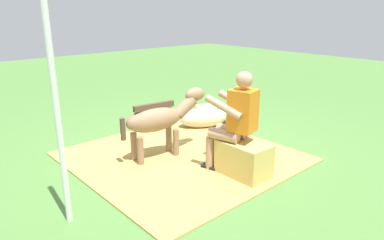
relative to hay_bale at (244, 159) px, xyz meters
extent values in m
plane|color=#4C7A38|center=(0.98, -0.02, -0.23)|extent=(24.00, 24.00, 0.00)
cube|color=tan|center=(0.97, 0.20, -0.22)|extent=(2.83, 2.81, 0.02)
cube|color=tan|center=(0.00, 0.00, 0.00)|extent=(0.64, 0.42, 0.45)
cylinder|color=tan|center=(0.22, 0.14, 0.30)|extent=(0.42, 0.23, 0.14)
cylinder|color=tan|center=(0.42, 0.19, 0.00)|extent=(0.11, 0.11, 0.45)
cube|color=black|center=(0.42, 0.19, -0.20)|extent=(0.24, 0.15, 0.06)
cylinder|color=tan|center=(0.27, -0.05, 0.30)|extent=(0.42, 0.23, 0.14)
cylinder|color=tan|center=(0.46, 0.00, 0.00)|extent=(0.11, 0.11, 0.45)
cube|color=black|center=(0.46, 0.00, -0.20)|extent=(0.24, 0.15, 0.06)
cube|color=orange|center=(0.05, 0.00, 0.63)|extent=(0.36, 0.34, 0.52)
cylinder|color=tan|center=(0.19, 0.20, 0.68)|extent=(0.51, 0.20, 0.26)
cylinder|color=tan|center=(0.26, -0.11, 0.68)|extent=(0.51, 0.20, 0.26)
sphere|color=tan|center=(0.05, 0.00, 1.01)|extent=(0.20, 0.20, 0.20)
ellipsoid|color=#8C6B4C|center=(1.19, 0.50, 0.35)|extent=(0.43, 0.87, 0.34)
cylinder|color=#8C6B4C|center=(1.25, 0.21, -0.02)|extent=(0.09, 0.09, 0.41)
cylinder|color=#8C6B4C|center=(1.05, 0.24, -0.02)|extent=(0.09, 0.09, 0.41)
cylinder|color=#8C6B4C|center=(1.32, 0.77, -0.02)|extent=(0.09, 0.09, 0.41)
cylinder|color=#8C6B4C|center=(1.12, 0.80, -0.02)|extent=(0.09, 0.09, 0.41)
cylinder|color=#8C6B4C|center=(1.12, 0.01, 0.45)|extent=(0.23, 0.39, 0.33)
ellipsoid|color=#8C6B4C|center=(1.10, -0.17, 0.61)|extent=(0.20, 0.34, 0.20)
cube|color=#4D3A2A|center=(1.19, 0.50, 0.54)|extent=(0.14, 0.60, 0.08)
cylinder|color=#4D3A2A|center=(1.25, 0.97, 0.30)|extent=(0.07, 0.07, 0.30)
ellipsoid|color=beige|center=(1.73, -0.96, -0.05)|extent=(0.74, 0.97, 0.36)
cube|color=beige|center=(1.50, -1.44, -0.18)|extent=(0.34, 0.36, 0.10)
cylinder|color=beige|center=(1.49, -1.46, 0.01)|extent=(0.29, 0.33, 0.30)
ellipsoid|color=beige|center=(1.41, -1.62, 0.09)|extent=(0.27, 0.34, 0.20)
cube|color=beige|center=(1.70, -1.03, 0.15)|extent=(0.26, 0.43, 0.08)
cylinder|color=silver|center=(0.51, 2.07, 0.92)|extent=(0.06, 0.06, 2.29)
camera|label=1|loc=(-2.61, 3.21, 1.82)|focal=33.10mm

